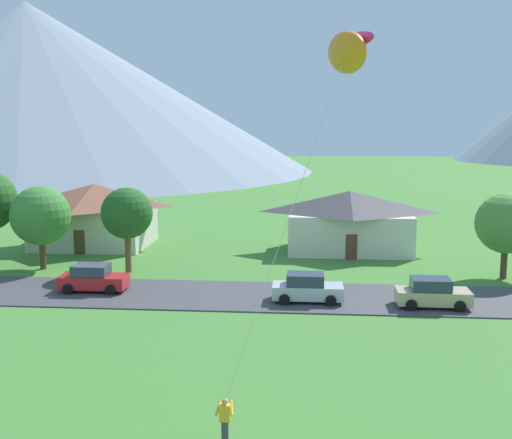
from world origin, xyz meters
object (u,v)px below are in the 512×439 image
object	(u,v)px
parked_car_red_mid_west	(93,278)
parked_car_tan_mid_east	(432,293)
house_leftmost	(94,214)
house_left_center	(349,220)
tree_near_right	(506,223)
parked_car_silver_west_end	(307,288)
tree_center	(41,216)
tree_right_of_center	(127,214)
kite_flyer_with_kite	(344,63)

from	to	relation	value
parked_car_red_mid_west	parked_car_tan_mid_east	bearing A→B (deg)	-4.82
house_leftmost	parked_car_red_mid_west	xyz separation A→B (m)	(5.01, -14.78, -1.94)
house_left_center	tree_near_right	xyz separation A→B (m)	(10.06, -8.23, 1.21)
parked_car_silver_west_end	house_leftmost	bearing A→B (deg)	139.21
house_left_center	tree_center	bearing A→B (deg)	-160.30
tree_center	parked_car_red_mid_west	world-z (taller)	tree_center
house_leftmost	tree_right_of_center	size ratio (longest dim) A/B	1.64
house_leftmost	parked_car_tan_mid_east	distance (m)	30.68
tree_right_of_center	parked_car_red_mid_west	xyz separation A→B (m)	(-0.72, -5.36, -3.39)
house_left_center	tree_near_right	distance (m)	13.05
parked_car_silver_west_end	parked_car_tan_mid_east	bearing A→B (deg)	-4.20
house_leftmost	kite_flyer_with_kite	xyz separation A→B (m)	(19.71, -28.94, 9.93)
kite_flyer_with_kite	tree_right_of_center	bearing A→B (deg)	125.64
parked_car_silver_west_end	kite_flyer_with_kite	bearing A→B (deg)	-84.85
tree_center	house_left_center	bearing A→B (deg)	19.70
house_left_center	parked_car_silver_west_end	bearing A→B (deg)	-102.92
parked_car_red_mid_west	kite_flyer_with_kite	distance (m)	23.60
parked_car_red_mid_west	house_leftmost	bearing A→B (deg)	108.71
tree_center	parked_car_tan_mid_east	bearing A→B (deg)	-15.77
parked_car_silver_west_end	parked_car_tan_mid_east	size ratio (longest dim) A/B	1.00
tree_near_right	parked_car_silver_west_end	xyz separation A→B (m)	(-13.53, -6.93, -2.98)
house_leftmost	house_left_center	world-z (taller)	house_leftmost
tree_right_of_center	parked_car_silver_west_end	distance (m)	14.81
tree_center	parked_car_red_mid_west	bearing A→B (deg)	-44.71
tree_near_right	parked_car_tan_mid_east	bearing A→B (deg)	-130.22
tree_right_of_center	house_leftmost	bearing A→B (deg)	121.25
parked_car_red_mid_west	tree_center	bearing A→B (deg)	135.29
tree_near_right	kite_flyer_with_kite	world-z (taller)	kite_flyer_with_kite
house_leftmost	tree_center	distance (m)	9.13
tree_center	parked_car_red_mid_west	distance (m)	8.76
house_leftmost	house_left_center	distance (m)	22.04
tree_right_of_center	parked_car_red_mid_west	world-z (taller)	tree_right_of_center
house_left_center	house_leftmost	bearing A→B (deg)	177.80
house_left_center	tree_center	world-z (taller)	tree_center
house_left_center	tree_right_of_center	size ratio (longest dim) A/B	1.76
parked_car_red_mid_west	parked_car_tan_mid_east	xyz separation A→B (m)	(20.77, -1.75, 0.00)
house_leftmost	tree_near_right	bearing A→B (deg)	-15.80
parked_car_tan_mid_east	kite_flyer_with_kite	xyz separation A→B (m)	(-6.06, -12.40, 11.86)
parked_car_silver_west_end	parked_car_red_mid_west	bearing A→B (deg)	174.86
house_leftmost	kite_flyer_with_kite	world-z (taller)	kite_flyer_with_kite
house_left_center	tree_right_of_center	bearing A→B (deg)	-152.23
tree_right_of_center	house_left_center	bearing A→B (deg)	27.77
house_leftmost	tree_right_of_center	distance (m)	11.12
tree_center	kite_flyer_with_kite	xyz separation A→B (m)	(20.52, -19.91, 8.76)
tree_center	parked_car_silver_west_end	bearing A→B (deg)	-19.83
tree_right_of_center	parked_car_silver_west_end	xyz separation A→B (m)	(12.82, -6.58, -3.39)
tree_right_of_center	parked_car_silver_west_end	bearing A→B (deg)	-27.15
house_left_center	tree_near_right	size ratio (longest dim) A/B	1.82
tree_center	parked_car_tan_mid_east	xyz separation A→B (m)	(26.59, -7.51, -3.10)
tree_right_of_center	parked_car_tan_mid_east	world-z (taller)	tree_right_of_center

